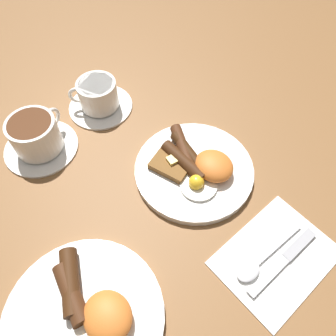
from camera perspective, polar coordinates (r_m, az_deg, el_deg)
name	(u,v)px	position (r m, az deg, el deg)	size (l,w,h in m)	color
ground_plane	(194,172)	(0.66, 4.50, -0.71)	(3.00, 3.00, 0.00)	brown
breakfast_plate_near	(194,167)	(0.65, 4.63, 0.12)	(0.23, 0.23, 0.05)	white
breakfast_plate_far	(86,315)	(0.55, -14.14, -23.56)	(0.25, 0.25, 0.05)	white
teacup_near	(98,97)	(0.76, -12.05, 11.98)	(0.14, 0.14, 0.07)	white
teacup_far	(37,137)	(0.71, -21.91, 5.03)	(0.15, 0.15, 0.08)	white
napkin	(276,257)	(0.60, 18.29, -14.53)	(0.15, 0.20, 0.01)	white
knife	(286,258)	(0.60, 19.89, -14.50)	(0.02, 0.16, 0.01)	silver
spoon	(256,265)	(0.58, 15.03, -15.96)	(0.03, 0.16, 0.01)	silver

